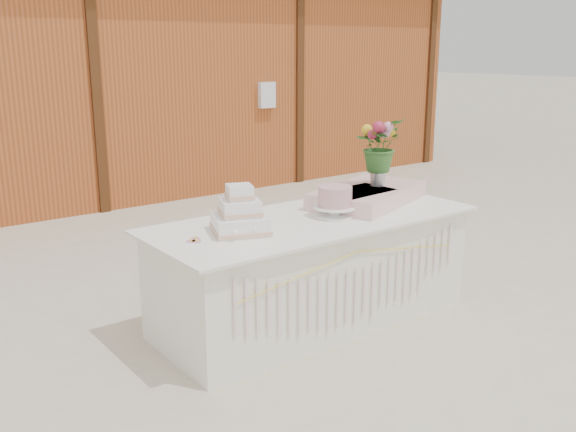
{
  "coord_description": "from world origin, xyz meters",
  "views": [
    {
      "loc": [
        -2.78,
        -3.37,
        1.93
      ],
      "look_at": [
        0.0,
        0.3,
        0.72
      ],
      "focal_mm": 40.0,
      "sensor_mm": 36.0,
      "label": 1
    }
  ],
  "objects": [
    {
      "name": "flower_vase",
      "position": [
        0.73,
        0.11,
        0.97
      ],
      "size": [
        0.12,
        0.12,
        0.16
      ],
      "primitive_type": "cylinder",
      "color": "silver",
      "rests_on": "satin_runner"
    },
    {
      "name": "bouquet",
      "position": [
        0.73,
        0.11,
        1.26
      ],
      "size": [
        0.44,
        0.41,
        0.41
      ],
      "primitive_type": "imported",
      "rotation": [
        0.0,
        0.0,
        0.29
      ],
      "color": "#336528",
      "rests_on": "flower_vase"
    },
    {
      "name": "pink_cake_stand",
      "position": [
        0.14,
        -0.07,
        0.89
      ],
      "size": [
        0.31,
        0.31,
        0.22
      ],
      "color": "white",
      "rests_on": "cake_table"
    },
    {
      "name": "barn",
      "position": [
        -0.01,
        5.99,
        1.68
      ],
      "size": [
        12.6,
        4.6,
        3.3
      ],
      "color": "#A64F22",
      "rests_on": "ground"
    },
    {
      "name": "satin_runner",
      "position": [
        0.62,
        0.1,
        0.83
      ],
      "size": [
        1.1,
        0.85,
        0.12
      ],
      "primitive_type": "cube",
      "rotation": [
        0.0,
        0.0,
        0.34
      ],
      "color": "beige",
      "rests_on": "cake_table"
    },
    {
      "name": "loose_flowers",
      "position": [
        -0.96,
        0.01,
        0.78
      ],
      "size": [
        0.23,
        0.32,
        0.02
      ],
      "primitive_type": null,
      "rotation": [
        0.0,
        0.0,
        0.41
      ],
      "color": "pink",
      "rests_on": "cake_table"
    },
    {
      "name": "ground",
      "position": [
        0.0,
        0.0,
        0.0
      ],
      "size": [
        80.0,
        80.0,
        0.0
      ],
      "primitive_type": "plane",
      "color": "beige",
      "rests_on": "ground"
    },
    {
      "name": "wedding_cake",
      "position": [
        -0.61,
        0.0,
        0.88
      ],
      "size": [
        0.45,
        0.45,
        0.31
      ],
      "rotation": [
        0.0,
        0.0,
        -0.37
      ],
      "color": "white",
      "rests_on": "cake_table"
    },
    {
      "name": "cake_table",
      "position": [
        0.0,
        -0.0,
        0.39
      ],
      "size": [
        2.4,
        1.0,
        0.77
      ],
      "color": "white",
      "rests_on": "ground"
    }
  ]
}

